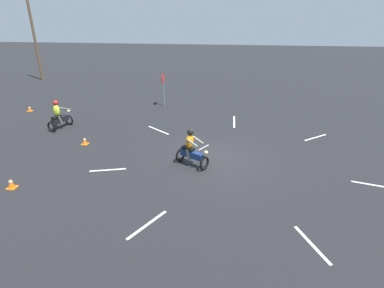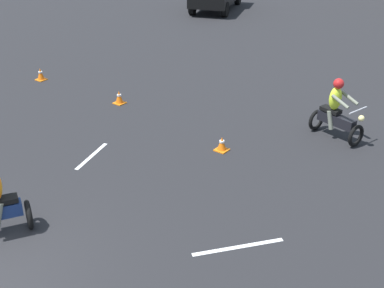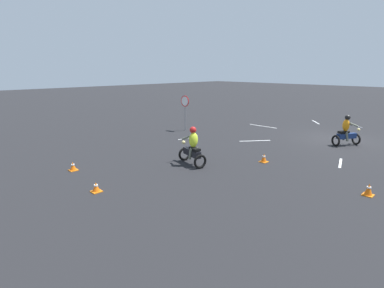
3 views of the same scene
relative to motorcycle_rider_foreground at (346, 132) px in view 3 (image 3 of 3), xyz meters
name	(u,v)px [view 3 (image 3 of 3)]	position (x,y,z in m)	size (l,w,h in m)	color
ground_plane	(337,140)	(0.82, -1.11, -0.73)	(120.00, 120.00, 0.00)	black
motorcycle_rider_foreground	(346,132)	(0.00, 0.00, 0.00)	(1.22, 1.51, 1.66)	black
motorcycle_rider_background	(192,148)	(3.42, 8.10, 0.00)	(1.56, 0.95, 1.66)	black
stop_sign	(185,106)	(8.87, 3.36, 0.91)	(0.70, 0.08, 2.30)	slate
traffic_cone_near_left	(369,190)	(-2.87, 6.34, -0.53)	(0.32, 0.32, 0.41)	orange
traffic_cone_near_right	(264,158)	(1.46, 5.63, -0.54)	(0.32, 0.32, 0.38)	orange
traffic_cone_mid_left	(96,187)	(3.60, 12.44, -0.56)	(0.32, 0.32, 0.34)	orange
traffic_cone_far_center	(73,166)	(6.26, 12.05, -0.55)	(0.32, 0.32, 0.36)	orange
lane_stripe_e	(263,126)	(6.12, -1.69, -0.72)	(0.10, 2.19, 0.01)	silver
lane_stripe_ne	(255,141)	(3.98, 2.51, -0.72)	(0.10, 1.82, 0.01)	silver
lane_stripe_n	(340,163)	(-0.97, 3.39, -0.72)	(0.10, 1.49, 0.01)	silver
lane_stripe_se	(316,122)	(4.17, -6.02, -0.72)	(0.10, 1.69, 0.01)	silver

